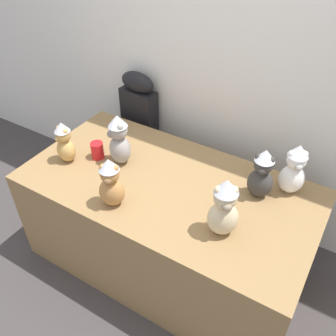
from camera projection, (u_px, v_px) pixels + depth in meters
ground_plane at (149, 285)px, 2.47m from camera, size 10.00×10.00×0.00m
wall_back at (227, 47)px, 2.29m from camera, size 7.00×0.08×2.60m
display_table at (168, 224)px, 2.41m from camera, size 1.75×0.91×0.71m
instrument_case at (140, 133)px, 2.94m from camera, size 0.29×0.14×1.04m
teddy_bear_charcoal at (262, 174)px, 2.02m from camera, size 0.16×0.14×0.31m
teddy_bear_ash at (119, 140)px, 2.25m from camera, size 0.20×0.19×0.34m
teddy_bear_honey at (65, 143)px, 2.28m from camera, size 0.14×0.12×0.28m
teddy_bear_sand at (224, 208)px, 1.80m from camera, size 0.20×0.20×0.35m
teddy_bear_snow at (294, 170)px, 2.04m from camera, size 0.19×0.18×0.32m
teddy_bear_caramel at (111, 183)px, 1.97m from camera, size 0.18×0.16×0.31m
party_cup_red at (97, 150)px, 2.36m from camera, size 0.08×0.08×0.11m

